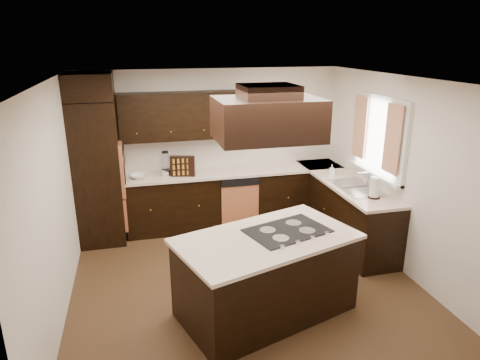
% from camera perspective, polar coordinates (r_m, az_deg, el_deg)
% --- Properties ---
extents(floor, '(4.20, 4.20, 0.02)m').
position_cam_1_polar(floor, '(5.60, 0.51, -13.33)').
color(floor, brown).
rests_on(floor, ground).
extents(ceiling, '(4.20, 4.20, 0.02)m').
position_cam_1_polar(ceiling, '(4.79, 0.60, 13.31)').
color(ceiling, white).
rests_on(ceiling, ground).
extents(wall_back, '(4.20, 0.02, 2.50)m').
position_cam_1_polar(wall_back, '(7.04, -3.79, 4.43)').
color(wall_back, silver).
rests_on(wall_back, ground).
extents(wall_front, '(4.20, 0.02, 2.50)m').
position_cam_1_polar(wall_front, '(3.25, 10.23, -13.04)').
color(wall_front, silver).
rests_on(wall_front, ground).
extents(wall_left, '(0.02, 4.20, 2.50)m').
position_cam_1_polar(wall_left, '(4.99, -23.62, -2.91)').
color(wall_left, silver).
rests_on(wall_left, ground).
extents(wall_right, '(0.02, 4.20, 2.50)m').
position_cam_1_polar(wall_right, '(5.93, 20.71, 0.64)').
color(wall_right, silver).
rests_on(wall_right, ground).
extents(oven_column, '(0.65, 0.75, 2.12)m').
position_cam_1_polar(oven_column, '(6.62, -18.39, 0.92)').
color(oven_column, black).
rests_on(oven_column, floor).
extents(wall_oven_face, '(0.05, 0.62, 0.78)m').
position_cam_1_polar(wall_oven_face, '(6.58, -15.41, 1.66)').
color(wall_oven_face, '#D17248').
rests_on(wall_oven_face, oven_column).
extents(base_cabinets_back, '(2.93, 0.60, 0.88)m').
position_cam_1_polar(base_cabinets_back, '(6.99, -2.91, -2.60)').
color(base_cabinets_back, black).
rests_on(base_cabinets_back, floor).
extents(base_cabinets_right, '(0.60, 2.40, 0.88)m').
position_cam_1_polar(base_cabinets_right, '(6.76, 13.52, -3.86)').
color(base_cabinets_right, black).
rests_on(base_cabinets_right, floor).
extents(countertop_back, '(2.93, 0.63, 0.04)m').
position_cam_1_polar(countertop_back, '(6.83, -2.95, 0.97)').
color(countertop_back, beige).
rests_on(countertop_back, base_cabinets_back).
extents(countertop_right, '(0.63, 2.40, 0.04)m').
position_cam_1_polar(countertop_right, '(6.59, 13.70, -0.17)').
color(countertop_right, beige).
rests_on(countertop_right, base_cabinets_right).
extents(upper_cabinets, '(2.00, 0.34, 0.72)m').
position_cam_1_polar(upper_cabinets, '(6.69, -7.27, 8.50)').
color(upper_cabinets, black).
rests_on(upper_cabinets, wall_back).
extents(dishwasher_front, '(0.60, 0.05, 0.72)m').
position_cam_1_polar(dishwasher_front, '(6.80, 0.01, -3.59)').
color(dishwasher_front, '#D17248').
rests_on(dishwasher_front, floor).
extents(window_frame, '(0.06, 1.32, 1.12)m').
position_cam_1_polar(window_frame, '(6.25, 18.01, 5.59)').
color(window_frame, white).
rests_on(window_frame, wall_right).
extents(window_pane, '(0.00, 1.20, 1.00)m').
position_cam_1_polar(window_pane, '(6.27, 18.23, 5.60)').
color(window_pane, white).
rests_on(window_pane, wall_right).
extents(curtain_left, '(0.02, 0.34, 0.90)m').
position_cam_1_polar(curtain_left, '(5.86, 19.68, 5.14)').
color(curtain_left, beige).
rests_on(curtain_left, wall_right).
extents(curtain_right, '(0.02, 0.34, 0.90)m').
position_cam_1_polar(curtain_right, '(6.56, 15.69, 6.82)').
color(curtain_right, beige).
rests_on(curtain_right, wall_right).
extents(sink_rim, '(0.52, 0.84, 0.01)m').
position_cam_1_polar(sink_rim, '(6.30, 15.28, -0.92)').
color(sink_rim, silver).
rests_on(sink_rim, countertop_right).
extents(island, '(2.05, 1.51, 0.88)m').
position_cam_1_polar(island, '(4.83, 3.46, -12.72)').
color(island, black).
rests_on(island, floor).
extents(island_top, '(2.13, 1.59, 0.04)m').
position_cam_1_polar(island_top, '(4.61, 3.57, -7.81)').
color(island_top, beige).
rests_on(island_top, island).
extents(cooktop, '(1.00, 0.81, 0.01)m').
position_cam_1_polar(cooktop, '(4.75, 6.33, -6.72)').
color(cooktop, black).
rests_on(cooktop, island_top).
extents(range_hood, '(1.05, 0.72, 0.42)m').
position_cam_1_polar(range_hood, '(4.34, 3.73, 8.10)').
color(range_hood, black).
rests_on(range_hood, ceiling).
extents(hood_duct, '(0.55, 0.50, 0.13)m').
position_cam_1_polar(hood_duct, '(4.30, 3.80, 11.71)').
color(hood_duct, black).
rests_on(hood_duct, ceiling).
extents(blender_base, '(0.15, 0.15, 0.10)m').
position_cam_1_polar(blender_base, '(6.71, -9.85, 1.03)').
color(blender_base, silver).
rests_on(blender_base, countertop_back).
extents(blender_pitcher, '(0.13, 0.13, 0.26)m').
position_cam_1_polar(blender_pitcher, '(6.66, -9.93, 2.51)').
color(blender_pitcher, silver).
rests_on(blender_pitcher, blender_base).
extents(spice_rack, '(0.39, 0.20, 0.31)m').
position_cam_1_polar(spice_rack, '(6.61, -7.66, 1.85)').
color(spice_rack, black).
rests_on(spice_rack, countertop_back).
extents(mixing_bowl, '(0.27, 0.27, 0.06)m').
position_cam_1_polar(mixing_bowl, '(6.65, -13.28, 0.50)').
color(mixing_bowl, white).
rests_on(mixing_bowl, countertop_back).
extents(soap_bottle, '(0.10, 0.10, 0.17)m').
position_cam_1_polar(soap_bottle, '(6.73, 12.14, 1.27)').
color(soap_bottle, white).
rests_on(soap_bottle, countertop_right).
extents(paper_towel, '(0.16, 0.16, 0.29)m').
position_cam_1_polar(paper_towel, '(5.90, 17.53, -0.98)').
color(paper_towel, white).
rests_on(paper_towel, countertop_right).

